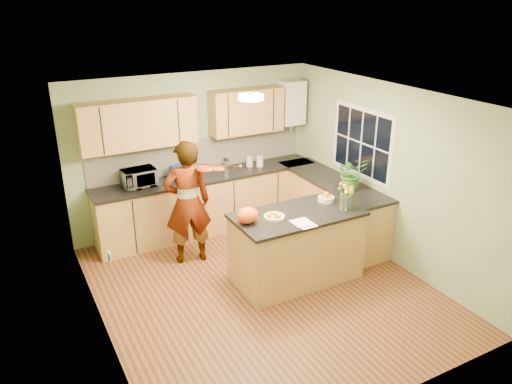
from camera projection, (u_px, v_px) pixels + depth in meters
name	position (u px, v px, depth m)	size (l,w,h in m)	color
floor	(262.00, 288.00, 6.55)	(4.50, 4.50, 0.00)	#532817
ceiling	(263.00, 98.00, 5.61)	(4.00, 4.50, 0.02)	silver
wall_back	(194.00, 152.00, 7.92)	(4.00, 0.02, 2.50)	gray
wall_front	(391.00, 291.00, 4.24)	(4.00, 0.02, 2.50)	gray
wall_left	(95.00, 236.00, 5.20)	(0.02, 4.50, 2.50)	gray
wall_right	(388.00, 174.00, 6.96)	(0.02, 4.50, 2.50)	gray
back_counter	(209.00, 202.00, 8.01)	(3.64, 0.62, 0.94)	#B48D48
right_counter	(331.00, 208.00, 7.81)	(0.62, 2.24, 0.94)	#B48D48
splashback	(201.00, 154.00, 7.97)	(3.60, 0.02, 0.52)	silver
upper_cabinets	(186.00, 118.00, 7.48)	(3.20, 0.34, 0.70)	#B48D48
boiler	(291.00, 103.00, 8.29)	(0.40, 0.30, 0.86)	silver
window_right	(361.00, 143.00, 7.33)	(0.01, 1.30, 1.05)	silver
light_switch	(110.00, 256.00, 4.70)	(0.02, 0.09, 0.09)	silver
ceiling_lamp	(251.00, 97.00, 5.87)	(0.30, 0.30, 0.07)	#FFEABF
peninsula_island	(297.00, 246.00, 6.60)	(1.68, 0.86, 0.96)	#B48D48
fruit_dish	(274.00, 216.00, 6.25)	(0.26, 0.26, 0.09)	beige
orange_bowl	(326.00, 197.00, 6.76)	(0.22, 0.22, 0.13)	beige
flower_vase	(345.00, 189.00, 6.43)	(0.23, 0.23, 0.42)	silver
orange_bag	(248.00, 215.00, 6.12)	(0.27, 0.23, 0.20)	#F45014
papers	(304.00, 223.00, 6.13)	(0.22, 0.30, 0.01)	white
violinist	(188.00, 203.00, 6.91)	(0.65, 0.43, 1.79)	tan
violin	(206.00, 169.00, 6.61)	(0.64, 0.25, 0.13)	#580F05
microwave	(139.00, 178.00, 7.32)	(0.48, 0.33, 0.27)	silver
blue_box	(181.00, 172.00, 7.62)	(0.28, 0.21, 0.23)	#213798
kettle	(226.00, 166.00, 7.90)	(0.15, 0.15, 0.27)	#B0B0B4
jar_cream	(249.00, 162.00, 8.17)	(0.11, 0.11, 0.17)	beige
jar_white	(260.00, 161.00, 8.18)	(0.11, 0.11, 0.17)	silver
potted_plant	(352.00, 173.00, 7.19)	(0.44, 0.38, 0.49)	#3C7C29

